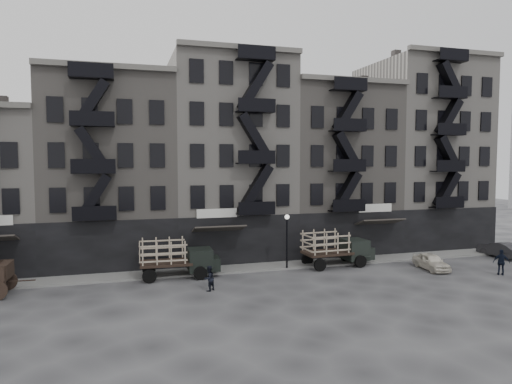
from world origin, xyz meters
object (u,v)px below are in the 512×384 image
object	(u,v)px
stake_truck_east	(336,246)
car_far	(501,250)
stake_truck_west	(177,256)
pedestrian_mid	(209,278)
car_east	(431,262)
policeman	(501,262)

from	to	relation	value
stake_truck_east	car_far	world-z (taller)	stake_truck_east
stake_truck_west	pedestrian_mid	world-z (taller)	stake_truck_west
car_far	pedestrian_mid	size ratio (longest dim) A/B	2.47
stake_truck_east	car_east	world-z (taller)	stake_truck_east
pedestrian_mid	stake_truck_east	bearing A→B (deg)	163.32
stake_truck_west	car_east	bearing A→B (deg)	-6.80
pedestrian_mid	policeman	size ratio (longest dim) A/B	0.86
car_far	policeman	bearing A→B (deg)	42.27
car_far	pedestrian_mid	xyz separation A→B (m)	(-26.28, -2.97, 0.15)
stake_truck_west	policeman	world-z (taller)	stake_truck_west
stake_truck_east	pedestrian_mid	xyz separation A→B (m)	(-11.00, -3.97, -0.82)
stake_truck_east	pedestrian_mid	size ratio (longest dim) A/B	3.55
stake_truck_east	car_far	bearing A→B (deg)	-6.99
car_east	stake_truck_west	bearing A→B (deg)	176.49
policeman	car_far	bearing A→B (deg)	-99.25
stake_truck_west	policeman	distance (m)	23.76
car_far	stake_truck_west	bearing A→B (deg)	-5.46
stake_truck_west	pedestrian_mid	bearing A→B (deg)	-65.75
stake_truck_west	car_far	distance (m)	27.90
stake_truck_east	policeman	world-z (taller)	stake_truck_east
stake_truck_east	policeman	distance (m)	12.03
stake_truck_east	car_east	bearing A→B (deg)	-28.63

